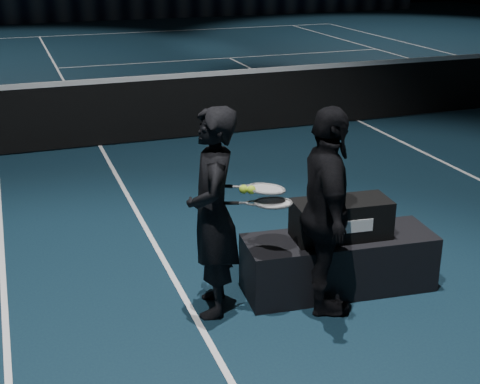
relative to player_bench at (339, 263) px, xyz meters
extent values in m
plane|color=#0D1F2F|center=(2.86, 4.78, -0.23)|extent=(36.00, 36.00, 0.00)
cube|color=black|center=(2.86, 4.78, 0.22)|extent=(12.80, 0.02, 0.86)
cube|color=white|center=(2.86, 4.78, 0.68)|extent=(12.80, 0.03, 0.07)
cube|color=black|center=(2.86, 20.28, 0.22)|extent=(22.00, 0.15, 0.90)
cube|color=black|center=(0.00, 0.00, 0.00)|extent=(1.61, 0.67, 0.47)
cube|color=black|center=(0.00, 0.00, 0.39)|extent=(0.81, 0.41, 0.31)
cube|color=white|center=(0.00, -0.17, 0.39)|extent=(0.36, 0.04, 0.10)
imported|color=black|center=(-1.07, 0.03, 0.58)|extent=(0.54, 0.68, 1.62)
imported|color=black|center=(-0.26, -0.24, 0.58)|extent=(0.63, 1.02, 1.62)
camera|label=1|loc=(-2.43, -4.37, 2.50)|focal=50.00mm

